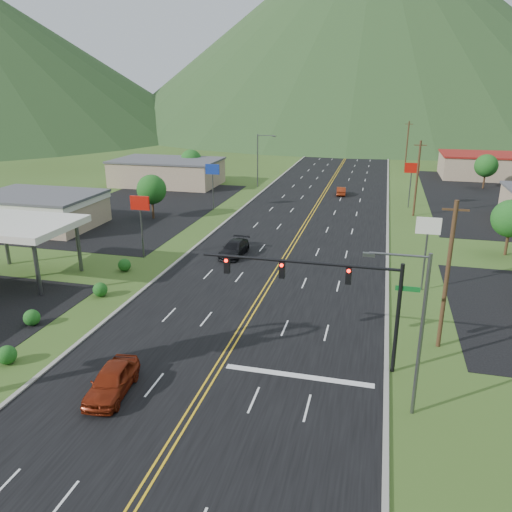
% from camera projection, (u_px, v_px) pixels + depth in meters
% --- Properties ---
extents(traffic_signal, '(13.10, 0.43, 7.00)m').
position_uv_depth(traffic_signal, '(331.00, 285.00, 29.80)').
color(traffic_signal, black).
rests_on(traffic_signal, ground).
extents(streetlight_east, '(3.28, 0.25, 9.00)m').
position_uv_depth(streetlight_east, '(416.00, 325.00, 25.09)').
color(streetlight_east, '#59595E').
rests_on(streetlight_east, ground).
extents(streetlight_west, '(3.28, 0.25, 9.00)m').
position_uv_depth(streetlight_west, '(259.00, 157.00, 85.48)').
color(streetlight_west, '#59595E').
rests_on(streetlight_west, ground).
extents(gas_canopy, '(10.00, 8.00, 5.30)m').
position_uv_depth(gas_canopy, '(16.00, 227.00, 43.90)').
color(gas_canopy, white).
rests_on(gas_canopy, ground).
extents(building_west_mid, '(14.40, 10.40, 4.10)m').
position_uv_depth(building_west_mid, '(39.00, 208.00, 61.75)').
color(building_west_mid, tan).
rests_on(building_west_mid, ground).
extents(building_west_far, '(18.40, 11.40, 4.50)m').
position_uv_depth(building_west_far, '(167.00, 172.00, 88.37)').
color(building_west_far, tan).
rests_on(building_west_far, ground).
extents(building_east_far, '(16.40, 12.40, 4.50)m').
position_uv_depth(building_east_far, '(485.00, 166.00, 95.58)').
color(building_east_far, tan).
rests_on(building_east_far, ground).
extents(pole_sign_west_a, '(2.00, 0.18, 6.40)m').
position_uv_depth(pole_sign_west_a, '(140.00, 209.00, 49.34)').
color(pole_sign_west_a, '#59595E').
rests_on(pole_sign_west_a, ground).
extents(pole_sign_west_b, '(2.00, 0.18, 6.40)m').
position_uv_depth(pole_sign_west_b, '(213.00, 174.00, 69.53)').
color(pole_sign_west_b, '#59595E').
rests_on(pole_sign_west_b, ground).
extents(pole_sign_east_a, '(2.00, 0.18, 6.40)m').
position_uv_depth(pole_sign_east_a, '(428.00, 233.00, 41.24)').
color(pole_sign_east_a, '#59595E').
rests_on(pole_sign_east_a, ground).
extents(pole_sign_east_b, '(2.00, 0.18, 6.40)m').
position_uv_depth(pole_sign_east_b, '(412.00, 173.00, 70.62)').
color(pole_sign_east_b, '#59595E').
rests_on(pole_sign_east_b, ground).
extents(tree_west_a, '(3.84, 3.84, 5.82)m').
position_uv_depth(tree_west_a, '(152.00, 190.00, 64.87)').
color(tree_west_a, '#382314').
rests_on(tree_west_a, ground).
extents(tree_west_b, '(3.84, 3.84, 5.82)m').
position_uv_depth(tree_west_b, '(191.00, 160.00, 90.82)').
color(tree_west_b, '#382314').
rests_on(tree_west_b, ground).
extents(tree_east_a, '(3.84, 3.84, 5.82)m').
position_uv_depth(tree_east_a, '(511.00, 219.00, 50.54)').
color(tree_east_a, '#382314').
rests_on(tree_east_a, ground).
extents(tree_east_b, '(3.84, 3.84, 5.82)m').
position_uv_depth(tree_east_b, '(486.00, 166.00, 84.50)').
color(tree_east_b, '#382314').
rests_on(tree_east_b, ground).
extents(utility_pole_a, '(1.60, 0.28, 10.00)m').
position_uv_depth(utility_pole_a, '(447.00, 275.00, 31.91)').
color(utility_pole_a, '#382314').
rests_on(utility_pole_a, ground).
extents(utility_pole_b, '(1.60, 0.28, 10.00)m').
position_uv_depth(utility_pole_b, '(417.00, 178.00, 65.89)').
color(utility_pole_b, '#382314').
rests_on(utility_pole_b, ground).
extents(utility_pole_c, '(1.60, 0.28, 10.00)m').
position_uv_depth(utility_pole_c, '(407.00, 146.00, 102.61)').
color(utility_pole_c, '#382314').
rests_on(utility_pole_c, ground).
extents(utility_pole_d, '(1.60, 0.28, 10.00)m').
position_uv_depth(utility_pole_d, '(402.00, 130.00, 139.34)').
color(utility_pole_d, '#382314').
rests_on(utility_pole_d, ground).
extents(mountain_n, '(220.00, 220.00, 85.00)m').
position_uv_depth(mountain_n, '(372.00, 22.00, 208.50)').
color(mountain_n, '#223A1A').
rests_on(mountain_n, ground).
extents(car_red_near, '(2.53, 5.03, 1.64)m').
position_uv_depth(car_red_near, '(112.00, 381.00, 28.04)').
color(car_red_near, maroon).
rests_on(car_red_near, ground).
extents(car_dark_mid, '(2.35, 5.24, 1.49)m').
position_uv_depth(car_dark_mid, '(234.00, 249.00, 51.28)').
color(car_dark_mid, black).
rests_on(car_dark_mid, ground).
extents(car_red_far, '(1.72, 4.10, 1.32)m').
position_uv_depth(car_red_far, '(341.00, 191.00, 80.19)').
color(car_red_far, maroon).
rests_on(car_red_far, ground).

